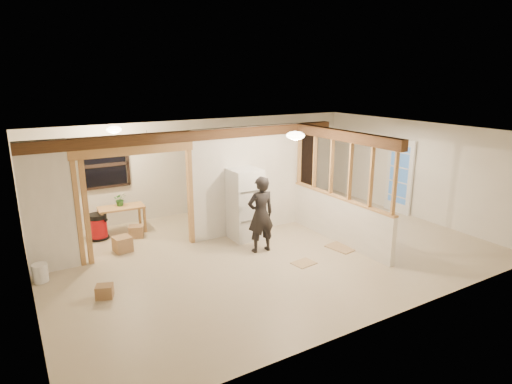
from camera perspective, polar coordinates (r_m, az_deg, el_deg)
floor at (r=9.29m, az=1.58°, el=-7.61°), size 9.00×6.50×0.01m
ceiling at (r=8.63m, az=1.70°, el=7.91°), size 9.00×6.50×0.01m
wall_back at (r=11.68m, az=-6.94°, el=3.50°), size 9.00×0.01×2.50m
wall_front at (r=6.51m, az=17.22°, el=-6.60°), size 9.00×0.01×2.50m
wall_left at (r=7.60m, az=-28.51°, el=-4.68°), size 0.01×6.50×2.50m
wall_right at (r=11.85m, az=20.38°, el=2.82°), size 0.01×6.50×2.50m
partition_left_stub at (r=8.76m, az=-26.01°, el=-1.89°), size 0.90×0.12×2.50m
partition_center at (r=9.97m, az=-1.08°, el=1.60°), size 2.80×0.12×2.50m
doorway_frame at (r=9.06m, az=-15.52°, el=-1.35°), size 2.46×0.14×2.20m
header_beam_back at (r=9.24m, az=-7.65°, el=7.52°), size 7.00×0.18×0.22m
header_beam_right at (r=9.30m, az=11.47°, el=7.40°), size 0.18×3.30×0.22m
pony_wall at (r=9.72m, az=10.89°, el=-3.65°), size 0.12×3.20×1.00m
stud_partition at (r=9.42m, az=11.24°, el=3.05°), size 0.14×3.20×1.32m
window_back at (r=10.78m, az=-19.55°, el=3.39°), size 1.12×0.10×1.10m
french_door at (r=12.09m, az=18.58°, el=2.00°), size 0.12×0.86×2.00m
ceiling_dome_main at (r=8.39m, az=5.29°, el=7.51°), size 0.36×0.36×0.16m
ceiling_dome_util at (r=9.82m, az=-18.41°, el=7.92°), size 0.32×0.32×0.14m
hanging_bulb at (r=9.31m, az=-14.28°, el=5.99°), size 0.07×0.07×0.07m
refrigerator at (r=9.62m, az=-1.48°, el=-1.63°), size 0.67×0.65×1.62m
woman at (r=8.89m, az=0.63°, el=-3.01°), size 0.62×0.42×1.63m
work_table at (r=10.56m, az=-17.41°, el=-3.55°), size 1.06×0.58×0.65m
potted_plant at (r=10.50m, az=-17.66°, el=-0.92°), size 0.32×0.29×0.31m
shop_vac at (r=10.36m, az=-20.33°, el=-4.32°), size 0.55×0.55×0.60m
bookshelf at (r=13.05m, az=5.95°, el=3.66°), size 1.01×0.34×2.01m
bucket at (r=8.74m, az=-26.83°, el=-9.60°), size 0.33×0.33×0.34m
box_util_a at (r=10.26m, az=-15.67°, el=-5.09°), size 0.40×0.37×0.27m
box_util_b at (r=9.53m, az=-17.37°, el=-6.64°), size 0.39×0.39×0.32m
box_front at (r=7.77m, az=-19.55°, el=-12.38°), size 0.34×0.31×0.22m
floor_panel_near at (r=9.56m, az=11.58°, el=-7.15°), size 0.68×0.68×0.02m
floor_panel_far at (r=8.65m, az=6.40°, el=-9.40°), size 0.48×0.40×0.01m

